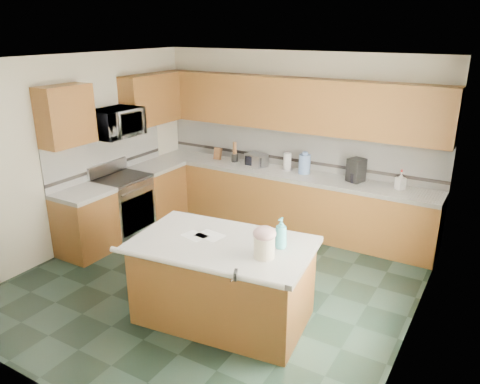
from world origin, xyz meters
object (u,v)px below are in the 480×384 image
Objects in this scene: soap_bottle_island at (281,233)px; toaster_oven at (256,160)px; treat_jar at (264,247)px; knife_block at (218,154)px; coffee_maker at (356,170)px; island_top at (223,245)px; island_base at (223,283)px.

toaster_oven is at bearing 125.32° from soap_bottle_island.
knife_block is (-2.31, 2.72, -0.01)m from treat_jar.
treat_jar is 3.57m from knife_block.
coffee_maker is (-0.01, 2.48, 0.01)m from soap_bottle_island.
knife_block reaches higher than toaster_oven.
knife_block is (-1.79, 2.64, 0.13)m from island_top.
island_base is 5.34× the size of toaster_oven.
knife_block is 0.59× the size of coffee_maker.
toaster_oven reaches higher than island_top.
treat_jar is 2.75m from coffee_maker.
island_top is 3.19m from knife_block.
coffee_maker reaches higher than island_top.
toaster_oven is at bearing -157.15° from coffee_maker.
island_top is 0.64m from soap_bottle_island.
treat_jar is 3.14m from toaster_oven.
island_top is 8.61× the size of treat_jar.
soap_bottle_island is 0.99× the size of toaster_oven.
coffee_maker is at bearing 70.91° from island_base.
coffee_maker is at bearing 91.98° from soap_bottle_island.
island_base is at bearing 163.16° from treat_jar.
soap_bottle_island is 0.96× the size of coffee_maker.
island_top is (0.00, 0.00, 0.46)m from island_base.
coffee_maker reaches higher than soap_bottle_island.
island_base is 8.15× the size of treat_jar.
coffee_maker is at bearing 70.91° from island_top.
coffee_maker is (0.57, 2.67, 0.66)m from island_base.
treat_jar is 1.08× the size of knife_block.
toaster_oven is (0.73, 0.00, -0.00)m from knife_block.
island_base is at bearing -80.16° from coffee_maker.
knife_block is 0.73m from toaster_oven.
island_top is at bearing -66.07° from knife_block.
island_base is at bearing -66.07° from knife_block.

